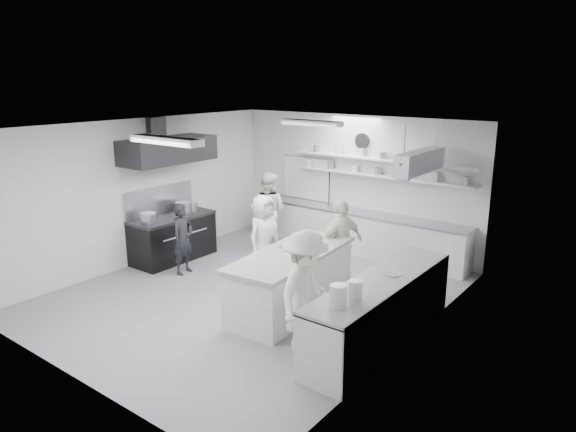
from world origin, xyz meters
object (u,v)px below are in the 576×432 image
Objects in this scene: stove at (173,239)px; prep_island at (291,282)px; cook_back at (268,211)px; right_counter at (381,312)px; cook_stove at (183,239)px; back_counter at (357,232)px.

prep_island is at bearing -7.45° from stove.
cook_back is at bearing 56.56° from stove.
cook_stove is at bearing 177.82° from right_counter.
back_counter reaches higher than stove.
back_counter is 2.83× the size of cook_back.
right_counter is at bearing 130.10° from cook_back.
stove is at bearing 36.78° from cook_back.
stove is 3.54m from prep_island.
stove is 0.96m from cook_stove.
right_counter is 1.29× the size of prep_island.
stove is 0.36× the size of back_counter.
cook_back is (-1.73, -1.03, 0.42)m from back_counter.
back_counter is 2.06m from cook_back.
right_counter is at bearing -9.61° from prep_island.
right_counter reaches higher than stove.
right_counter is at bearing -55.35° from back_counter.
stove is 0.70× the size of prep_island.
prep_island is (0.61, -3.26, 0.01)m from back_counter.
cook_back reaches higher than stove.
back_counter is 1.52× the size of right_counter.
back_counter is at bearing 124.65° from right_counter.
cook_back is (-2.34, 2.23, 0.41)m from prep_island.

